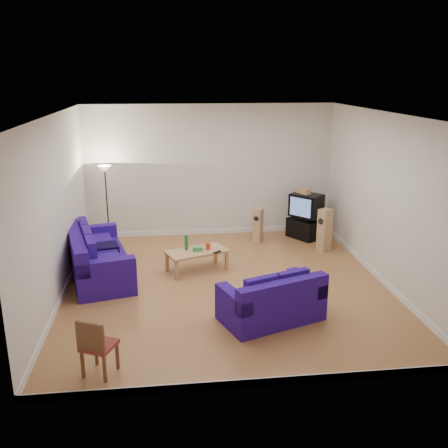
{
  "coord_description": "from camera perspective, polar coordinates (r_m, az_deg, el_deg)",
  "views": [
    {
      "loc": [
        -1.08,
        -8.7,
        3.86
      ],
      "look_at": [
        0.0,
        0.4,
        1.1
      ],
      "focal_mm": 40.0,
      "sensor_mm": 36.0,
      "label": 1
    }
  ],
  "objects": [
    {
      "name": "remote",
      "position": [
        9.98,
        -0.78,
        -3.22
      ],
      "size": [
        0.17,
        0.15,
        0.02
      ],
      "primitive_type": "cube",
      "rotation": [
        0.0,
        0.0,
        0.69
      ],
      "color": "black",
      "rests_on": "coffee_table"
    },
    {
      "name": "floor_lamp",
      "position": [
        11.71,
        -13.4,
        4.93
      ],
      "size": [
        0.32,
        0.32,
        1.88
      ],
      "color": "black",
      "rests_on": "ground"
    },
    {
      "name": "sofa_loveseat",
      "position": [
        8.2,
        5.59,
        -9.02
      ],
      "size": [
        1.81,
        1.39,
        0.8
      ],
      "rotation": [
        0.0,
        0.0,
        0.35
      ],
      "color": "navy",
      "rests_on": "ground"
    },
    {
      "name": "red_canister",
      "position": [
        10.15,
        -1.84,
        -2.55
      ],
      "size": [
        0.11,
        0.11,
        0.13
      ],
      "primitive_type": "cylinder",
      "rotation": [
        0.0,
        0.0,
        0.14
      ],
      "color": "red",
      "rests_on": "coffee_table"
    },
    {
      "name": "room",
      "position": [
        9.07,
        0.3,
        1.96
      ],
      "size": [
        6.01,
        6.51,
        3.21
      ],
      "color": "brown",
      "rests_on": "ground"
    },
    {
      "name": "tv_stand",
      "position": [
        12.34,
        9.03,
        -0.53
      ],
      "size": [
        0.77,
        0.88,
        0.47
      ],
      "primitive_type": "cube",
      "rotation": [
        0.0,
        0.0,
        -1.01
      ],
      "color": "black",
      "rests_on": "ground"
    },
    {
      "name": "centre_speaker",
      "position": [
        12.11,
        9.04,
        3.76
      ],
      "size": [
        0.3,
        0.39,
        0.13
      ],
      "primitive_type": "cube",
      "rotation": [
        0.0,
        0.0,
        -1.08
      ],
      "color": "tan",
      "rests_on": "television"
    },
    {
      "name": "bottle",
      "position": [
        10.11,
        -4.32,
        -2.15
      ],
      "size": [
        0.09,
        0.09,
        0.31
      ],
      "primitive_type": "cylinder",
      "rotation": [
        0.0,
        0.0,
        0.34
      ],
      "color": "#197233",
      "rests_on": "coffee_table"
    },
    {
      "name": "coffee_table",
      "position": [
        10.13,
        -3.13,
        -3.33
      ],
      "size": [
        1.34,
        1.0,
        0.44
      ],
      "rotation": [
        0.0,
        0.0,
        0.37
      ],
      "color": "tan",
      "rests_on": "ground"
    },
    {
      "name": "sofa_three_seat",
      "position": [
        10.18,
        -14.47,
        -3.98
      ],
      "size": [
        1.59,
        2.6,
        0.93
      ],
      "rotation": [
        0.0,
        0.0,
        -1.33
      ],
      "color": "navy",
      "rests_on": "ground"
    },
    {
      "name": "dining_chair",
      "position": [
        6.91,
        -14.4,
        -13.19
      ],
      "size": [
        0.53,
        0.53,
        0.84
      ],
      "rotation": [
        0.0,
        0.0,
        -0.43
      ],
      "color": "brown",
      "rests_on": "ground"
    },
    {
      "name": "tissue_box",
      "position": [
        10.08,
        -3.02,
        -2.87
      ],
      "size": [
        0.2,
        0.12,
        0.08
      ],
      "primitive_type": "cube",
      "rotation": [
        0.0,
        0.0,
        0.08
      ],
      "color": "green",
      "rests_on": "coffee_table"
    },
    {
      "name": "av_receiver",
      "position": [
        12.28,
        9.09,
        0.76
      ],
      "size": [
        0.55,
        0.55,
        0.1
      ],
      "primitive_type": "cube",
      "rotation": [
        0.0,
        0.0,
        -0.8
      ],
      "color": "black",
      "rests_on": "tv_stand"
    },
    {
      "name": "speaker_left",
      "position": [
        11.92,
        3.91,
        -0.12
      ],
      "size": [
        0.29,
        0.3,
        0.81
      ],
      "rotation": [
        0.0,
        0.0,
        -0.57
      ],
      "color": "tan",
      "rests_on": "ground"
    },
    {
      "name": "television",
      "position": [
        12.14,
        9.38,
        2.14
      ],
      "size": [
        0.85,
        0.87,
        0.54
      ],
      "rotation": [
        0.0,
        0.0,
        -0.84
      ],
      "color": "black",
      "rests_on": "av_receiver"
    },
    {
      "name": "speaker_right",
      "position": [
        11.49,
        11.43,
        -0.66
      ],
      "size": [
        0.36,
        0.34,
        0.97
      ],
      "rotation": [
        0.0,
        0.0,
        -1.03
      ],
      "color": "tan",
      "rests_on": "ground"
    }
  ]
}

